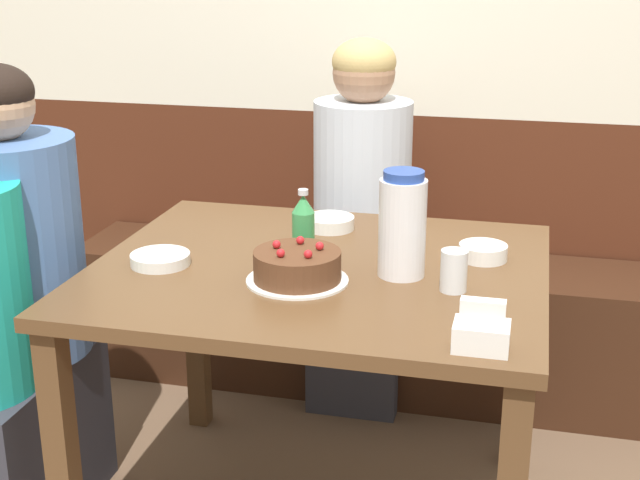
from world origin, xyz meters
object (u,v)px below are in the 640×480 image
(water_pitcher, at_px, (402,225))
(bowl_soup_white, at_px, (483,252))
(person_teal_shirt, at_px, (361,236))
(person_grey_tee, at_px, (19,297))
(soju_bottle, at_px, (303,225))
(bench_seat, at_px, (375,322))
(bowl_rice_small, at_px, (330,223))
(napkin_holder, at_px, (481,331))
(bowl_side_dish, at_px, (160,259))
(glass_water_tall, at_px, (454,271))
(birthday_cake, at_px, (297,267))

(water_pitcher, height_order, bowl_soup_white, water_pitcher)
(person_teal_shirt, height_order, person_grey_tee, person_teal_shirt)
(soju_bottle, bearing_deg, bench_seat, 86.00)
(bowl_rice_small, height_order, person_teal_shirt, person_teal_shirt)
(bench_seat, height_order, person_grey_tee, person_grey_tee)
(soju_bottle, xyz_separation_m, person_teal_shirt, (0.02, 0.68, -0.24))
(bowl_soup_white, bearing_deg, napkin_holder, -86.49)
(bowl_soup_white, distance_m, person_grey_tee, 1.24)
(bowl_side_dish, xyz_separation_m, glass_water_tall, (0.73, -0.00, 0.03))
(bowl_soup_white, bearing_deg, soju_bottle, -168.90)
(napkin_holder, bearing_deg, bowl_soup_white, 93.51)
(person_grey_tee, bearing_deg, soju_bottle, 8.49)
(bowl_soup_white, xyz_separation_m, glass_water_tall, (-0.05, -0.23, 0.03))
(birthday_cake, xyz_separation_m, bowl_side_dish, (-0.36, 0.03, -0.02))
(soju_bottle, xyz_separation_m, bowl_rice_small, (0.01, 0.24, -0.07))
(bowl_soup_white, distance_m, bowl_rice_small, 0.46)
(birthday_cake, distance_m, glass_water_tall, 0.36)
(bowl_side_dish, bearing_deg, napkin_holder, -20.53)
(person_teal_shirt, bearing_deg, person_grey_tee, -44.65)
(bowl_soup_white, height_order, bowl_rice_small, bowl_soup_white)
(bowl_side_dish, bearing_deg, person_teal_shirt, 66.91)
(glass_water_tall, bearing_deg, soju_bottle, 159.77)
(bench_seat, height_order, person_teal_shirt, person_teal_shirt)
(birthday_cake, height_order, person_grey_tee, person_grey_tee)
(bench_seat, xyz_separation_m, napkin_holder, (0.42, -1.22, 0.55))
(napkin_holder, xyz_separation_m, person_grey_tee, (-1.24, 0.33, -0.18))
(soju_bottle, height_order, bowl_side_dish, soju_bottle)
(birthday_cake, distance_m, bowl_soup_white, 0.49)
(bowl_side_dish, bearing_deg, person_grey_tee, 176.10)
(bench_seat, bearing_deg, water_pitcher, -76.18)
(soju_bottle, height_order, person_grey_tee, person_grey_tee)
(bowl_soup_white, relative_size, bowl_rice_small, 0.89)
(bowl_soup_white, distance_m, person_teal_shirt, 0.75)
(soju_bottle, distance_m, napkin_holder, 0.66)
(birthday_cake, xyz_separation_m, person_grey_tee, (-0.79, 0.06, -0.18))
(glass_water_tall, distance_m, person_grey_tee, 1.17)
(napkin_holder, bearing_deg, bowl_rice_small, 124.10)
(bench_seat, relative_size, water_pitcher, 8.26)
(bench_seat, bearing_deg, soju_bottle, -94.00)
(bench_seat, height_order, soju_bottle, soju_bottle)
(birthday_cake, relative_size, water_pitcher, 0.94)
(bowl_soup_white, bearing_deg, bench_seat, 119.74)
(person_grey_tee, bearing_deg, bowl_side_dish, -3.90)
(bowl_rice_small, relative_size, bowl_side_dish, 0.93)
(soju_bottle, xyz_separation_m, glass_water_tall, (0.39, -0.15, -0.03))
(birthday_cake, xyz_separation_m, person_teal_shirt, (-0.01, 0.85, -0.20))
(bowl_rice_small, bearing_deg, bowl_side_dish, -131.52)
(soju_bottle, relative_size, person_grey_tee, 0.15)
(bench_seat, height_order, bowl_rice_small, bowl_rice_small)
(napkin_holder, distance_m, person_teal_shirt, 1.23)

